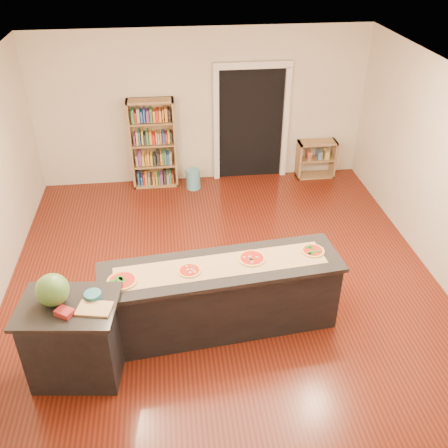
{
  "coord_description": "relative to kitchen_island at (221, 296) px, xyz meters",
  "views": [
    {
      "loc": [
        -0.66,
        -5.2,
        4.47
      ],
      "look_at": [
        0.0,
        0.2,
        1.0
      ],
      "focal_mm": 40.0,
      "sensor_mm": 36.0,
      "label": 1
    }
  ],
  "objects": [
    {
      "name": "room",
      "position": [
        0.13,
        0.6,
        0.93
      ],
      "size": [
        6.0,
        7.0,
        2.8
      ],
      "color": "beige",
      "rests_on": "ground"
    },
    {
      "name": "doorway",
      "position": [
        1.03,
        4.07,
        0.73
      ],
      "size": [
        1.4,
        0.09,
        2.21
      ],
      "color": "black",
      "rests_on": "room"
    },
    {
      "name": "kitchen_island",
      "position": [
        0.0,
        0.0,
        0.0
      ],
      "size": [
        2.85,
        0.77,
        0.94
      ],
      "rotation": [
        0.0,
        0.0,
        0.1
      ],
      "color": "black",
      "rests_on": "ground"
    },
    {
      "name": "side_counter",
      "position": [
        -1.67,
        -0.55,
        0.04
      ],
      "size": [
        1.02,
        0.75,
        1.01
      ],
      "rotation": [
        0.0,
        0.0,
        -0.12
      ],
      "color": "black",
      "rests_on": "ground"
    },
    {
      "name": "bookshelf",
      "position": [
        -0.79,
        3.91,
        0.35
      ],
      "size": [
        0.83,
        0.29,
        1.66
      ],
      "primitive_type": "cube",
      "color": "#9F7A4D",
      "rests_on": "ground"
    },
    {
      "name": "low_shelf",
      "position": [
        2.29,
        3.9,
        -0.11
      ],
      "size": [
        0.73,
        0.31,
        0.73
      ],
      "primitive_type": "cube",
      "color": "#9F7A4D",
      "rests_on": "ground"
    },
    {
      "name": "waste_bin",
      "position": [
        -0.1,
        3.68,
        -0.29
      ],
      "size": [
        0.26,
        0.26,
        0.37
      ],
      "primitive_type": "cylinder",
      "color": "#53A0B9",
      "rests_on": "ground"
    },
    {
      "name": "kraft_paper",
      "position": [
        -0.0,
        0.0,
        0.47
      ],
      "size": [
        2.51,
        0.69,
        0.0
      ],
      "primitive_type": "cube",
      "rotation": [
        0.0,
        0.0,
        0.1
      ],
      "color": "tan",
      "rests_on": "kitchen_island"
    },
    {
      "name": "watermelon",
      "position": [
        -1.79,
        -0.51,
        0.71
      ],
      "size": [
        0.34,
        0.34,
        0.34
      ],
      "primitive_type": "sphere",
      "color": "#144214",
      "rests_on": "side_counter"
    },
    {
      "name": "cutting_board",
      "position": [
        -1.38,
        -0.66,
        0.55
      ],
      "size": [
        0.39,
        0.3,
        0.02
      ],
      "primitive_type": "cube",
      "rotation": [
        0.0,
        0.0,
        -0.22
      ],
      "color": "tan",
      "rests_on": "side_counter"
    },
    {
      "name": "package_red",
      "position": [
        -1.66,
        -0.7,
        0.57
      ],
      "size": [
        0.21,
        0.2,
        0.06
      ],
      "primitive_type": "cube",
      "rotation": [
        0.0,
        0.0,
        -0.56
      ],
      "color": "maroon",
      "rests_on": "side_counter"
    },
    {
      "name": "package_teal",
      "position": [
        -1.41,
        -0.48,
        0.57
      ],
      "size": [
        0.18,
        0.18,
        0.07
      ],
      "primitive_type": "cylinder",
      "color": "#195966",
      "rests_on": "side_counter"
    },
    {
      "name": "pizza_a",
      "position": [
        -1.13,
        -0.16,
        0.48
      ],
      "size": [
        0.33,
        0.33,
        0.02
      ],
      "color": "tan",
      "rests_on": "kitchen_island"
    },
    {
      "name": "pizza_b",
      "position": [
        -0.38,
        -0.06,
        0.48
      ],
      "size": [
        0.29,
        0.29,
        0.02
      ],
      "color": "tan",
      "rests_on": "kitchen_island"
    },
    {
      "name": "pizza_c",
      "position": [
        0.37,
        0.08,
        0.48
      ],
      "size": [
        0.33,
        0.33,
        0.02
      ],
      "color": "tan",
      "rests_on": "kitchen_island"
    },
    {
      "name": "pizza_d",
      "position": [
        1.13,
        0.15,
        0.48
      ],
      "size": [
        0.29,
        0.29,
        0.02
      ],
      "color": "tan",
      "rests_on": "kitchen_island"
    }
  ]
}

